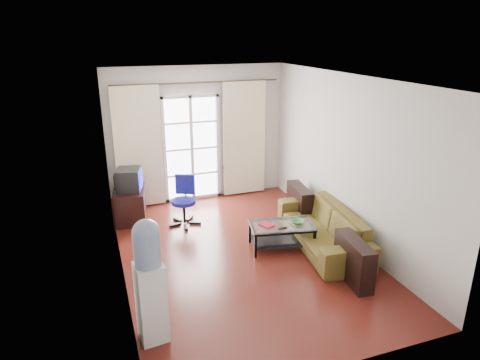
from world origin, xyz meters
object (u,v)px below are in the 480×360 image
Objects in this scene: coffee_table at (281,233)px; tv_stand at (130,205)px; crt_tv at (128,180)px; sofa at (323,227)px; task_chair at (184,210)px; water_cooler at (150,279)px.

tv_stand is (-2.17, 1.91, 0.04)m from coffee_table.
crt_tv is (-2.16, 1.87, 0.54)m from coffee_table.
tv_stand is at bearing 110.53° from crt_tv.
task_chair reaches higher than sofa.
task_chair is at bearing -11.43° from crt_tv.
coffee_table is 1.90m from task_chair.
coffee_table is 0.74× the size of water_cooler.
sofa is 1.52× the size of water_cooler.
coffee_table is 1.33× the size of tv_stand.
sofa is 2.06× the size of coffee_table.
crt_tv is (0.00, -0.04, 0.50)m from tv_stand.
water_cooler is at bearing -58.45° from sofa.
water_cooler is at bearing -85.64° from task_chair.
sofa is at bearing 18.19° from water_cooler.
task_chair is at bearing -122.07° from sofa.
sofa is 0.68m from coffee_table.
crt_tv is 0.36× the size of water_cooler.
sofa is 3.50m from crt_tv.
sofa is at bearing -15.46° from task_chair.
task_chair is at bearing 64.39° from water_cooler.
sofa is 4.21× the size of crt_tv.
sofa is at bearing -27.08° from tv_stand.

